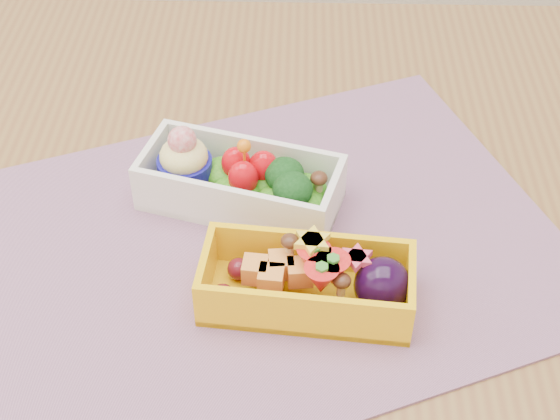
{
  "coord_description": "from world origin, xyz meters",
  "views": [
    {
      "loc": [
        0.03,
        -0.54,
        1.27
      ],
      "look_at": [
        0.02,
        -0.03,
        0.79
      ],
      "focal_mm": 53.22,
      "sensor_mm": 36.0,
      "label": 1
    }
  ],
  "objects_px": {
    "bento_yellow": "(312,282)",
    "bento_white": "(239,181)",
    "placemat": "(271,246)",
    "table": "(261,292)"
  },
  "relations": [
    {
      "from": "bento_yellow",
      "to": "bento_white",
      "type": "bearing_deg",
      "value": 124.25
    },
    {
      "from": "placemat",
      "to": "bento_white",
      "type": "height_order",
      "value": "bento_white"
    },
    {
      "from": "table",
      "to": "bento_white",
      "type": "relative_size",
      "value": 6.17
    },
    {
      "from": "table",
      "to": "placemat",
      "type": "height_order",
      "value": "placemat"
    },
    {
      "from": "table",
      "to": "placemat",
      "type": "distance_m",
      "value": 0.11
    },
    {
      "from": "table",
      "to": "bento_white",
      "type": "bearing_deg",
      "value": 130.25
    },
    {
      "from": "placemat",
      "to": "bento_yellow",
      "type": "distance_m",
      "value": 0.08
    },
    {
      "from": "placemat",
      "to": "bento_white",
      "type": "bearing_deg",
      "value": 119.24
    },
    {
      "from": "table",
      "to": "placemat",
      "type": "xyz_separation_m",
      "value": [
        0.01,
        -0.03,
        0.1
      ]
    },
    {
      "from": "bento_white",
      "to": "bento_yellow",
      "type": "height_order",
      "value": "bento_white"
    }
  ]
}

